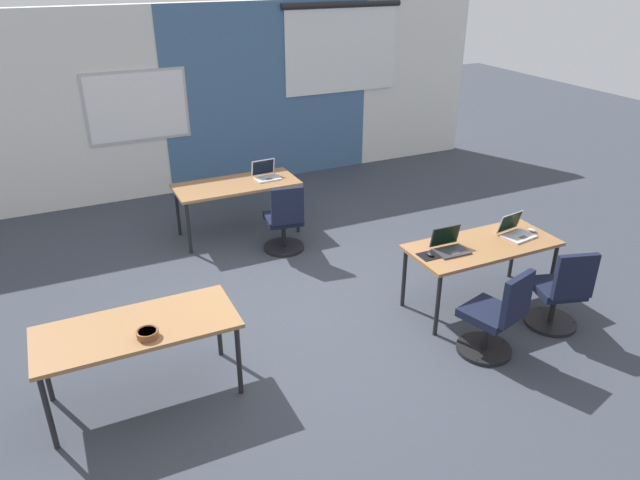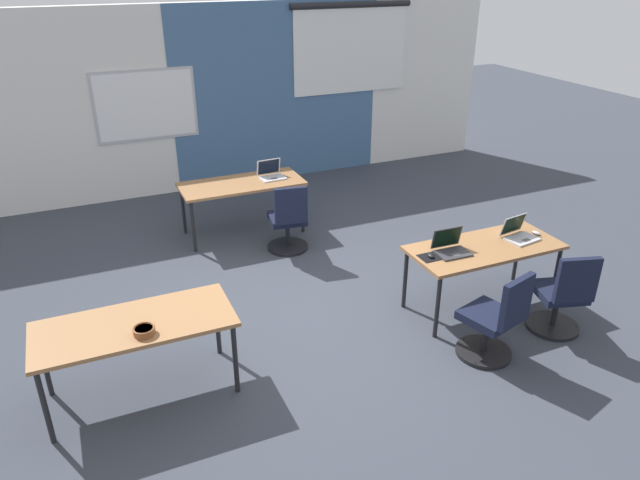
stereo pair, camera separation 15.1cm
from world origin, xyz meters
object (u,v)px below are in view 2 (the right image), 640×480
object	(u,v)px
chair_far_right	(288,224)
laptop_near_right_inner	(451,248)
chair_near_right_inner	(494,323)
snack_bowl	(144,330)
desk_near_right	(484,251)
laptop_near_right_end	(519,234)
desk_near_left	(135,329)
desk_far_center	(242,187)
mouse_near_right_inner	(431,255)
laptop_far_right	(271,174)
chair_near_right_end	(562,299)
mouse_near_right_end	(536,233)

from	to	relation	value
chair_far_right	laptop_near_right_inner	xyz separation A→B (m)	(0.98, -2.02, 0.39)
chair_near_right_inner	snack_bowl	world-z (taller)	chair_near_right_inner
desk_near_right	chair_near_right_inner	size ratio (longest dim) A/B	1.74
laptop_near_right_end	laptop_near_right_inner	world-z (taller)	laptop_near_right_inner
desk_near_left	desk_near_right	bearing A→B (deg)	0.00
desk_far_center	laptop_near_right_end	bearing A→B (deg)	-51.89
mouse_near_right_inner	laptop_far_right	bearing A→B (deg)	103.47
laptop_far_right	chair_far_right	bearing A→B (deg)	-97.76
laptop_far_right	chair_far_right	size ratio (longest dim) A/B	0.38
desk_near_left	laptop_far_right	xyz separation A→B (m)	(2.17, 2.83, 0.11)
desk_far_center	chair_near_right_inner	xyz separation A→B (m)	(1.30, -3.59, -0.28)
desk_near_left	mouse_near_right_inner	size ratio (longest dim) A/B	14.70
laptop_far_right	chair_near_right_inner	size ratio (longest dim) A/B	0.38
desk_far_center	mouse_near_right_inner	size ratio (longest dim) A/B	14.70
desk_far_center	laptop_near_right_end	size ratio (longest dim) A/B	4.32
laptop_near_right_end	laptop_near_right_inner	distance (m)	0.85
chair_far_right	mouse_near_right_inner	size ratio (longest dim) A/B	8.45
laptop_near_right_inner	mouse_near_right_inner	distance (m)	0.25
desk_near_right	chair_near_right_end	size ratio (longest dim) A/B	1.74
desk_near_left	mouse_near_right_inner	xyz separation A→B (m)	(2.85, 0.01, 0.08)
desk_far_center	chair_near_right_end	size ratio (longest dim) A/B	1.74
mouse_near_right_end	laptop_near_right_inner	world-z (taller)	laptop_near_right_inner
mouse_near_right_end	chair_near_right_end	bearing A→B (deg)	-109.49
mouse_near_right_end	laptop_far_right	size ratio (longest dim) A/B	0.32
chair_near_right_end	desk_near_left	bearing A→B (deg)	6.26
desk_far_center	chair_far_right	size ratio (longest dim) A/B	1.74
desk_near_right	snack_bowl	xyz separation A→B (m)	(-3.44, -0.20, 0.10)
desk_near_right	desk_far_center	distance (m)	3.30
desk_near_left	snack_bowl	xyz separation A→B (m)	(0.06, -0.20, 0.10)
desk_near_right	chair_near_right_inner	xyz separation A→B (m)	(-0.45, -0.79, -0.28)
desk_near_right	snack_bowl	world-z (taller)	snack_bowl
mouse_near_right_end	laptop_near_right_end	bearing A→B (deg)	179.73
desk_near_left	chair_far_right	distance (m)	2.95
desk_near_right	chair_near_right_inner	bearing A→B (deg)	-119.87
desk_far_center	chair_near_right_end	distance (m)	4.14
desk_near_right	mouse_near_right_end	bearing A→B (deg)	0.69
desk_near_left	laptop_near_right_inner	distance (m)	3.09
chair_near_right_inner	laptop_far_right	bearing A→B (deg)	-92.50
desk_near_right	mouse_near_right_end	size ratio (longest dim) A/B	14.56
laptop_far_right	chair_near_right_inner	bearing A→B (deg)	-79.60
chair_near_right_end	laptop_far_right	size ratio (longest dim) A/B	2.67
desk_near_left	mouse_near_right_inner	bearing A→B (deg)	0.20
desk_near_left	desk_near_right	distance (m)	3.50
desk_near_right	chair_far_right	distance (m)	2.49
desk_near_left	laptop_near_right_end	bearing A→B (deg)	0.14
desk_near_right	laptop_near_right_end	world-z (taller)	laptop_near_right_end
desk_near_left	snack_bowl	distance (m)	0.22
mouse_near_right_end	laptop_near_right_inner	distance (m)	1.09
snack_bowl	desk_near_left	bearing A→B (deg)	106.03
desk_near_right	laptop_far_right	xyz separation A→B (m)	(-1.33, 2.83, 0.11)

